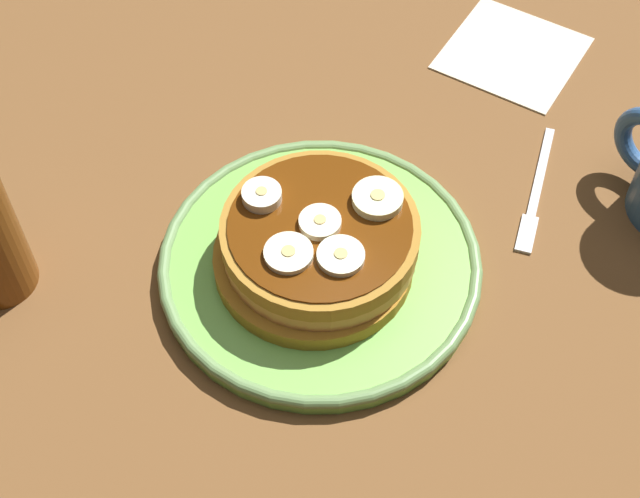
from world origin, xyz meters
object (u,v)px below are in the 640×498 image
object	(u,v)px
banana_slice_2	(262,196)
banana_slice_3	(377,199)
banana_slice_4	(289,254)
fork	(536,195)
pancake_stack	(314,242)
banana_slice_0	(319,217)
plate	(320,264)
napkin	(513,53)
banana_slice_1	(341,256)

from	to	relation	value
banana_slice_2	banana_slice_3	size ratio (longest dim) A/B	0.78
banana_slice_4	fork	world-z (taller)	banana_slice_4
pancake_stack	banana_slice_0	bearing A→B (deg)	-76.86
banana_slice_2	plate	bearing A→B (deg)	-158.89
napkin	pancake_stack	bearing A→B (deg)	103.35
pancake_stack	banana_slice_1	size ratio (longest dim) A/B	4.56
napkin	plate	bearing A→B (deg)	104.06
banana_slice_2	fork	size ratio (longest dim) A/B	0.24
plate	banana_slice_0	bearing A→B (deg)	-35.54
fork	banana_slice_3	bearing A→B (deg)	71.55
banana_slice_2	banana_slice_1	bearing A→B (deg)	-172.95
banana_slice_2	fork	bearing A→B (deg)	-116.96
pancake_stack	banana_slice_0	distance (cm)	2.41
pancake_stack	fork	distance (cm)	18.77
banana_slice_4	napkin	size ratio (longest dim) A/B	0.30
banana_slice_3	napkin	distance (cm)	25.53
banana_slice_0	banana_slice_4	xyz separation A→B (cm)	(-1.09, 3.59, -0.03)
fork	banana_slice_4	bearing A→B (deg)	77.18
banana_slice_1	banana_slice_4	xyz separation A→B (cm)	(2.41, 2.53, -0.02)
plate	banana_slice_0	distance (cm)	4.92
pancake_stack	fork	world-z (taller)	pancake_stack
banana_slice_3	banana_slice_1	bearing A→B (deg)	111.76
banana_slice_3	banana_slice_4	world-z (taller)	banana_slice_3
plate	fork	distance (cm)	18.16
banana_slice_0	banana_slice_2	world-z (taller)	banana_slice_2
banana_slice_4	plate	bearing A→B (deg)	-78.80
banana_slice_1	banana_slice_4	distance (cm)	3.49
banana_slice_4	napkin	distance (cm)	32.61
banana_slice_2	napkin	xyz separation A→B (cm)	(2.67, -29.59, -5.78)
banana_slice_1	napkin	world-z (taller)	banana_slice_1
banana_slice_1	fork	xyz separation A→B (cm)	(-2.29, -18.10, -5.51)
banana_slice_0	napkin	bearing A→B (deg)	-76.64
plate	banana_slice_4	bearing A→B (deg)	101.20
plate	napkin	bearing A→B (deg)	-75.94
napkin	banana_slice_0	bearing A→B (deg)	103.36
plate	banana_slice_4	world-z (taller)	banana_slice_4
plate	banana_slice_4	distance (cm)	5.90
plate	banana_slice_3	xyz separation A→B (cm)	(-1.01, -4.37, 4.98)
banana_slice_1	banana_slice_2	world-z (taller)	banana_slice_2
banana_slice_1	napkin	bearing A→B (deg)	-70.68
plate	fork	bearing A→B (deg)	-107.13
banana_slice_0	banana_slice_3	bearing A→B (deg)	-109.70
banana_slice_3	fork	size ratio (longest dim) A/B	0.31
banana_slice_0	fork	world-z (taller)	banana_slice_0
fork	banana_slice_0	bearing A→B (deg)	71.25
banana_slice_2	banana_slice_3	world-z (taller)	banana_slice_2
pancake_stack	banana_slice_3	size ratio (longest dim) A/B	4.12
banana_slice_3	banana_slice_4	bearing A→B (deg)	87.27
banana_slice_1	fork	distance (cm)	19.06
banana_slice_0	banana_slice_4	world-z (taller)	same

